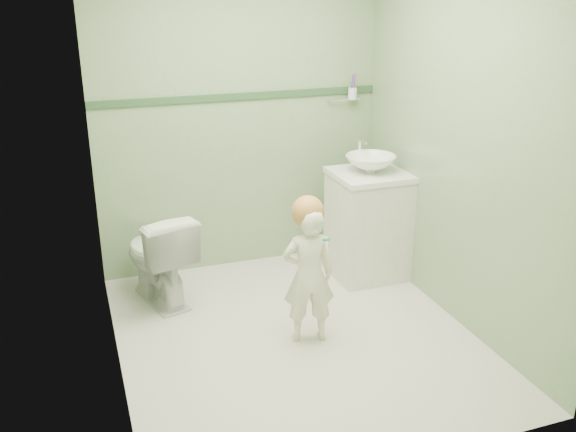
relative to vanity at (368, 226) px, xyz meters
name	(u,v)px	position (x,y,z in m)	size (l,w,h in m)	color
ground	(296,337)	(-0.84, -0.70, -0.40)	(2.50, 2.50, 0.00)	beige
room_shell	(297,157)	(-0.84, -0.70, 0.80)	(2.50, 2.54, 2.40)	#7EA474
trim_stripe	(239,96)	(-0.84, 0.54, 0.95)	(2.20, 0.02, 0.05)	#2F502F
vanity	(368,226)	(0.00, 0.00, 0.00)	(0.52, 0.50, 0.80)	beige
counter	(370,175)	(0.00, 0.00, 0.41)	(0.54, 0.52, 0.04)	white
basin	(371,164)	(0.00, 0.00, 0.49)	(0.37, 0.37, 0.13)	white
faucet	(360,147)	(0.00, 0.19, 0.57)	(0.03, 0.13, 0.18)	silver
cup_holder	(352,93)	(0.05, 0.48, 0.93)	(0.26, 0.07, 0.21)	silver
toilet	(158,257)	(-1.58, 0.10, -0.06)	(0.38, 0.67, 0.68)	white
toddler	(309,275)	(-0.77, -0.74, 0.05)	(0.33, 0.21, 0.89)	white
hair_cap	(308,212)	(-0.77, -0.72, 0.46)	(0.20, 0.20, 0.20)	#BC7E40
teal_toothbrush	(325,239)	(-0.72, -0.88, 0.34)	(0.11, 0.14, 0.08)	#038969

